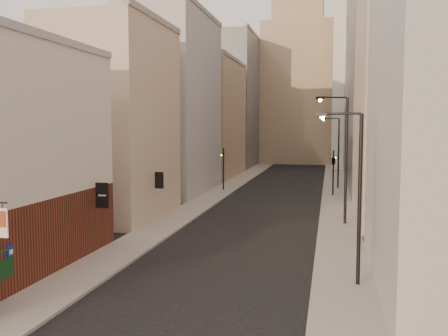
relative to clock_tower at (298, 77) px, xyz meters
The scene contains 16 objects.
sidewalk_left 41.32m from the clock_tower, 98.46° to the right, with size 3.00×140.00×0.15m, color gray.
sidewalk_right 41.64m from the clock_tower, 78.54° to the right, with size 3.00×140.00×0.15m, color gray.
left_bldg_beige 67.60m from the clock_tower, 99.46° to the right, with size 8.00×12.00×16.00m, color tan.
left_bldg_grey 51.76m from the clock_tower, 102.41° to the right, with size 8.00×16.00×20.00m, color gray.
left_bldg_tan 35.05m from the clock_tower, 108.97° to the right, with size 8.00×18.00×17.00m, color #947A5D.
left_bldg_wingrid 17.23m from the clock_tower, 132.51° to the right, with size 8.00×20.00×24.00m, color gray.
right_bldg_beige 63.81m from the clock_tower, 78.16° to the right, with size 8.00×16.00×20.00m, color tan.
right_bldg_wingrid 44.21m from the clock_tower, 72.80° to the right, with size 8.00×20.00×26.00m, color gray.
highrise 24.93m from the clock_tower, 36.38° to the right, with size 21.00×23.00×51.20m.
clock_tower is the anchor object (origin of this frame).
white_tower 17.83m from the clock_tower, 51.84° to the right, with size 8.00×8.00×41.50m.
streetlamp_near 82.20m from the clock_tower, 84.38° to the right, with size 2.15×0.62×8.31m.
streetlamp_mid 67.44m from the clock_tower, 83.31° to the right, with size 2.43×1.18×9.85m.
streetlamp_far 46.14m from the clock_tower, 80.20° to the right, with size 2.20×0.72×8.55m.
traffic_light_left 50.39m from the clock_tower, 96.41° to the right, with size 0.62×0.59×5.00m.
traffic_light_right 52.42m from the clock_tower, 81.90° to the right, with size 0.87×0.87×5.00m.
Camera 1 is at (5.75, -12.88, 7.72)m, focal length 40.00 mm.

